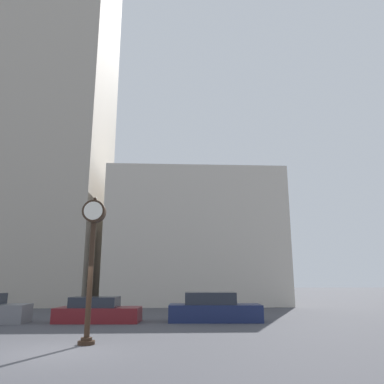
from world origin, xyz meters
The scene contains 6 objects.
ground_plane centered at (0.00, 0.00, 0.00)m, with size 200.00×200.00×0.00m, color #424247.
building_tall_tower centered at (-11.03, 24.00, 18.85)m, with size 15.20×12.00×37.71m.
building_storefront_row centered at (5.48, 24.00, 5.76)m, with size 15.18×12.00×11.51m.
street_clock centered at (0.69, 1.31, 3.18)m, with size 0.79×0.56×4.93m.
car_maroon centered at (-0.26, 8.06, 0.52)m, with size 4.25×2.09×1.24m.
car_navy centered at (5.62, 8.08, 0.61)m, with size 4.76×2.02×1.45m.
Camera 1 is at (3.48, -11.87, 2.04)m, focal length 35.00 mm.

